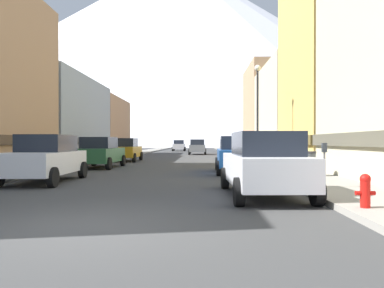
# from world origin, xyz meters

# --- Properties ---
(ground_plane) EXTENTS (400.00, 400.00, 0.00)m
(ground_plane) POSITION_xyz_m (0.00, 0.00, 0.00)
(ground_plane) COLOR #3C3C3C
(sidewalk_left) EXTENTS (2.50, 100.00, 0.15)m
(sidewalk_left) POSITION_xyz_m (-6.25, 35.00, 0.07)
(sidewalk_left) COLOR gray
(sidewalk_left) RESTS_ON ground
(sidewalk_right) EXTENTS (2.50, 100.00, 0.15)m
(sidewalk_right) POSITION_xyz_m (6.25, 35.00, 0.07)
(sidewalk_right) COLOR gray
(sidewalk_right) RESTS_ON ground
(storefront_left_2) EXTENTS (7.42, 13.73, 7.03)m
(storefront_left_2) POSITION_xyz_m (-11.06, 25.64, 3.38)
(storefront_left_2) COLOR #99A5B2
(storefront_left_2) RESTS_ON ground
(storefront_left_3) EXTENTS (8.16, 10.97, 6.70)m
(storefront_left_3) POSITION_xyz_m (-11.43, 38.11, 3.22)
(storefront_left_3) COLOR tan
(storefront_left_3) RESTS_ON ground
(storefront_right_1) EXTENTS (7.63, 8.43, 11.64)m
(storefront_right_1) POSITION_xyz_m (11.16, 15.97, 5.64)
(storefront_right_1) COLOR #D8B259
(storefront_right_1) RESTS_ON ground
(storefront_right_2) EXTENTS (9.61, 11.59, 8.14)m
(storefront_right_2) POSITION_xyz_m (12.15, 26.17, 3.92)
(storefront_right_2) COLOR beige
(storefront_right_2) RESTS_ON ground
(storefront_right_3) EXTENTS (8.21, 10.21, 10.27)m
(storefront_right_3) POSITION_xyz_m (11.45, 37.23, 4.97)
(storefront_right_3) COLOR tan
(storefront_right_3) RESTS_ON ground
(car_left_0) EXTENTS (2.13, 4.43, 1.78)m
(car_left_0) POSITION_xyz_m (-3.80, 7.43, 0.90)
(car_left_0) COLOR silver
(car_left_0) RESTS_ON ground
(car_left_1) EXTENTS (2.15, 4.44, 1.78)m
(car_left_1) POSITION_xyz_m (-3.80, 15.08, 0.90)
(car_left_1) COLOR #265933
(car_left_1) RESTS_ON ground
(car_left_2) EXTENTS (2.10, 4.42, 1.78)m
(car_left_2) POSITION_xyz_m (-3.80, 22.36, 0.90)
(car_left_2) COLOR #B28419
(car_left_2) RESTS_ON ground
(car_right_0) EXTENTS (2.21, 4.47, 1.78)m
(car_right_0) POSITION_xyz_m (3.80, 3.92, 0.90)
(car_right_0) COLOR silver
(car_right_0) RESTS_ON ground
(car_right_1) EXTENTS (2.15, 4.44, 1.78)m
(car_right_1) POSITION_xyz_m (3.80, 11.82, 0.90)
(car_right_1) COLOR #19478C
(car_right_1) RESTS_ON ground
(car_driving_0) EXTENTS (2.06, 4.40, 1.78)m
(car_driving_0) POSITION_xyz_m (-1.60, 54.96, 0.90)
(car_driving_0) COLOR silver
(car_driving_0) RESTS_ON ground
(car_driving_1) EXTENTS (2.06, 4.40, 1.78)m
(car_driving_1) POSITION_xyz_m (1.60, 38.04, 0.90)
(car_driving_1) COLOR slate
(car_driving_1) RESTS_ON ground
(fire_hydrant_near) EXTENTS (0.40, 0.22, 0.70)m
(fire_hydrant_near) POSITION_xyz_m (5.45, 1.33, 0.53)
(fire_hydrant_near) COLOR red
(fire_hydrant_near) RESTS_ON sidewalk_right
(parking_meter_near) EXTENTS (0.14, 0.10, 1.33)m
(parking_meter_near) POSITION_xyz_m (5.75, 4.82, 1.01)
(parking_meter_near) COLOR #595960
(parking_meter_near) RESTS_ON sidewalk_right
(trash_bin_right) EXTENTS (0.59, 0.59, 0.98)m
(trash_bin_right) POSITION_xyz_m (6.35, 8.56, 0.64)
(trash_bin_right) COLOR #4C5156
(trash_bin_right) RESTS_ON sidewalk_right
(potted_plant_1) EXTENTS (0.56, 0.56, 0.95)m
(potted_plant_1) POSITION_xyz_m (7.00, 16.70, 0.64)
(potted_plant_1) COLOR #4C4C51
(potted_plant_1) RESTS_ON sidewalk_right
(potted_plant_2) EXTENTS (0.46, 0.46, 0.86)m
(potted_plant_2) POSITION_xyz_m (-7.00, 11.52, 0.61)
(potted_plant_2) COLOR brown
(potted_plant_2) RESTS_ON sidewalk_left
(pedestrian_0) EXTENTS (0.36, 0.36, 1.60)m
(pedestrian_0) POSITION_xyz_m (6.25, 16.30, 0.88)
(pedestrian_0) COLOR navy
(pedestrian_0) RESTS_ON sidewalk_right
(pedestrian_1) EXTENTS (0.36, 0.36, 1.58)m
(pedestrian_1) POSITION_xyz_m (-6.25, 22.55, 0.88)
(pedestrian_1) COLOR maroon
(pedestrian_1) RESTS_ON sidewalk_left
(pedestrian_2) EXTENTS (0.36, 0.36, 1.52)m
(pedestrian_2) POSITION_xyz_m (-6.25, 20.22, 0.85)
(pedestrian_2) COLOR #333338
(pedestrian_2) RESTS_ON sidewalk_left
(streetlamp_right) EXTENTS (0.36, 0.36, 5.86)m
(streetlamp_right) POSITION_xyz_m (5.35, 15.47, 3.99)
(streetlamp_right) COLOR black
(streetlamp_right) RESTS_ON sidewalk_right
(mountain_backdrop) EXTENTS (354.96, 354.96, 132.03)m
(mountain_backdrop) POSITION_xyz_m (-15.58, 260.00, 66.01)
(mountain_backdrop) COLOR silver
(mountain_backdrop) RESTS_ON ground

